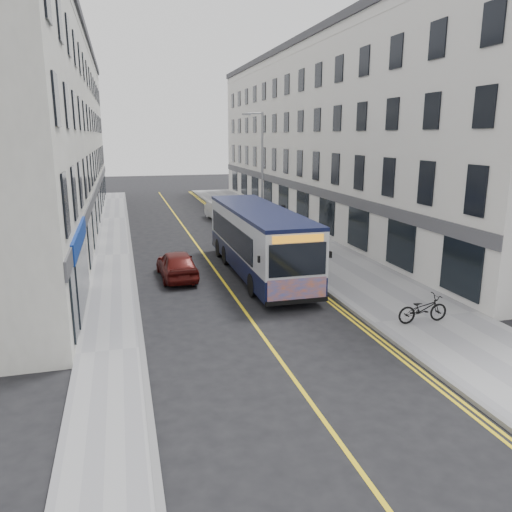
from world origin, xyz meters
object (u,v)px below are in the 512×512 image
pedestrian_far (284,217)px  car_maroon (177,264)px  city_bus (258,239)px  pedestrian_near (292,233)px  streetlamp (261,172)px  bicycle (423,309)px  car_white (220,211)px

pedestrian_far → car_maroon: 13.46m
city_bus → pedestrian_near: (3.47, 4.93, -0.81)m
streetlamp → bicycle: streetlamp is taller
pedestrian_near → car_maroon: 8.72m
city_bus → pedestrian_near: bearing=54.9°
streetlamp → city_bus: size_ratio=0.72×
city_bus → bicycle: 9.00m
pedestrian_far → car_maroon: (-8.68, -10.28, -0.30)m
pedestrian_near → car_white: pedestrian_near is taller
pedestrian_near → pedestrian_far: pedestrian_far is taller
bicycle → pedestrian_near: size_ratio=1.13×
bicycle → pedestrian_near: bearing=1.9°
streetlamp → pedestrian_near: streetlamp is taller
pedestrian_far → car_maroon: size_ratio=0.43×
streetlamp → city_bus: (-2.26, -7.59, -2.61)m
pedestrian_near → car_white: size_ratio=0.39×
car_maroon → streetlamp: bearing=-132.7°
car_white → city_bus: bearing=-99.9°
car_white → car_maroon: (-5.20, -15.84, -0.03)m
streetlamp → pedestrian_near: (1.21, -2.66, -3.42)m
city_bus → car_maroon: 4.07m
bicycle → pedestrian_near: (-0.38, 12.98, 0.34)m
pedestrian_near → streetlamp: bearing=104.3°
pedestrian_far → pedestrian_near: bearing=-130.6°
pedestrian_far → car_white: pedestrian_far is taller
bicycle → car_white: size_ratio=0.44×
car_white → bicycle: bearing=-89.3°
streetlamp → bicycle: 16.16m
streetlamp → car_maroon: bearing=-130.2°
car_maroon → car_white: bearing=-110.7°
streetlamp → car_white: bearing=96.5°
bicycle → car_white: 24.32m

